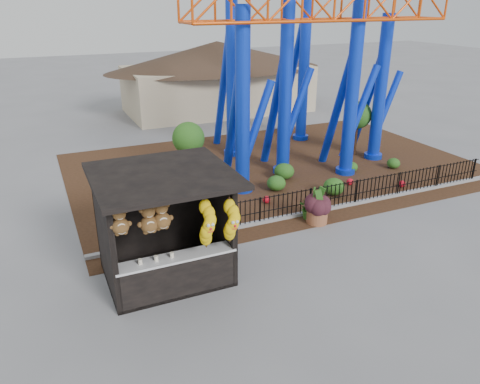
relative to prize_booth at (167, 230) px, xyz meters
name	(u,v)px	position (x,y,z in m)	size (l,w,h in m)	color
ground	(282,272)	(2.99, -0.92, -1.52)	(120.00, 120.00, 0.00)	slate
mulch_bed	(274,167)	(6.99, 7.08, -1.52)	(18.00, 12.00, 0.02)	#331E11
curb	(338,207)	(6.99, 2.08, -1.46)	(18.00, 0.18, 0.12)	gray
prize_booth	(167,230)	(0.00, 0.00, 0.00)	(3.50, 3.40, 3.12)	black
picket_fence	(359,192)	(7.89, 2.08, -1.02)	(12.20, 0.06, 1.00)	black
roller_coaster	(299,17)	(8.11, 7.31, 4.92)	(11.00, 6.37, 10.82)	#0C31D6
terracotta_planter	(317,215)	(5.63, 1.38, -1.24)	(0.72, 0.72, 0.57)	brown
planter_foliage	(318,199)	(5.63, 1.38, -0.64)	(0.70, 0.70, 0.64)	#33141C
potted_plant	(309,208)	(5.56, 1.78, -1.12)	(0.74, 0.64, 0.82)	#2E591A
landscaping	(315,177)	(7.52, 4.47, -1.21)	(7.50, 3.38, 0.68)	#255418
pavilion	(217,65)	(8.99, 19.08, 1.54)	(15.00, 15.00, 4.80)	#BFAD8C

